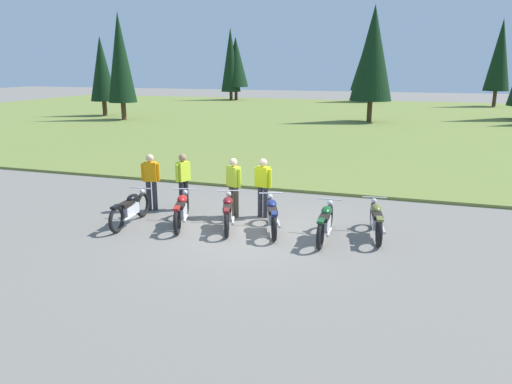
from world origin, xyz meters
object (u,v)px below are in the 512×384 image
motorcycle_navy (272,215)px  rider_in_hivis_vest (234,184)px  rider_checking_bike (263,184)px  motorcycle_british_green (325,222)px  motorcycle_olive (376,220)px  motorcycle_black (130,209)px  motorcycle_red (182,210)px  rider_with_back_turned (183,178)px  rider_near_row_end (151,179)px  motorcycle_maroon (228,212)px

motorcycle_navy → rider_in_hivis_vest: rider_in_hivis_vest is taller
rider_in_hivis_vest → rider_checking_bike: bearing=14.2°
motorcycle_british_green → motorcycle_olive: size_ratio=1.01×
motorcycle_black → motorcycle_british_green: (5.16, 0.43, 0.00)m
motorcycle_black → motorcycle_british_green: size_ratio=1.00×
motorcycle_black → motorcycle_navy: same height
motorcycle_red → motorcycle_british_green: (3.81, 0.12, 0.00)m
rider_with_back_turned → motorcycle_red: bearing=-66.4°
rider_near_row_end → motorcycle_navy: bearing=-10.7°
motorcycle_maroon → rider_near_row_end: rider_near_row_end is taller
motorcycle_maroon → rider_with_back_turned: rider_with_back_turned is taller
motorcycle_black → rider_with_back_turned: size_ratio=1.26×
motorcycle_british_green → rider_near_row_end: 5.38m
motorcycle_red → rider_near_row_end: size_ratio=1.22×
motorcycle_black → rider_in_hivis_vest: size_ratio=1.26×
motorcycle_olive → rider_in_hivis_vest: bearing=172.7°
motorcycle_red → motorcycle_british_green: 3.81m
motorcycle_red → motorcycle_maroon: (1.24, 0.19, 0.00)m
motorcycle_british_green → rider_in_hivis_vest: rider_in_hivis_vest is taller
motorcycle_black → rider_in_hivis_vest: rider_in_hivis_vest is taller
motorcycle_olive → rider_checking_bike: size_ratio=1.25×
rider_checking_bike → rider_near_row_end: bearing=-173.8°
rider_in_hivis_vest → rider_with_back_turned: bearing=174.1°
motorcycle_navy → rider_near_row_end: size_ratio=1.20×
motorcycle_red → motorcycle_olive: bearing=7.8°
rider_in_hivis_vest → motorcycle_black: bearing=-147.9°
motorcycle_olive → motorcycle_red: bearing=-172.2°
rider_checking_bike → rider_near_row_end: size_ratio=1.00×
motorcycle_navy → rider_in_hivis_vest: (-1.37, 0.89, 0.51)m
motorcycle_navy → rider_checking_bike: rider_checking_bike is taller
motorcycle_british_green → rider_with_back_turned: rider_with_back_turned is taller
motorcycle_red → motorcycle_navy: same height
motorcycle_red → rider_with_back_turned: 1.56m
motorcycle_red → rider_checking_bike: size_ratio=1.22×
rider_checking_bike → motorcycle_maroon: bearing=-116.4°
motorcycle_navy → motorcycle_british_green: size_ratio=0.96×
motorcycle_navy → rider_near_row_end: bearing=169.3°
motorcycle_red → rider_in_hivis_vest: bearing=49.0°
rider_checking_bike → rider_near_row_end: (-3.30, -0.36, 0.00)m
motorcycle_navy → motorcycle_maroon: bearing=-175.1°
rider_checking_bike → rider_in_hivis_vest: size_ratio=1.00×
motorcycle_british_green → rider_checking_bike: (-1.98, 1.27, 0.51)m
motorcycle_british_green → motorcycle_olive: same height
motorcycle_maroon → rider_checking_bike: size_ratio=1.21×
motorcycle_maroon → rider_in_hivis_vest: 1.13m
motorcycle_navy → motorcycle_british_green: bearing=-7.0°
motorcycle_navy → rider_checking_bike: 1.34m
rider_checking_bike → motorcycle_red: bearing=-142.8°
rider_checking_bike → rider_with_back_turned: size_ratio=1.00×
rider_near_row_end → rider_in_hivis_vest: bearing=3.6°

